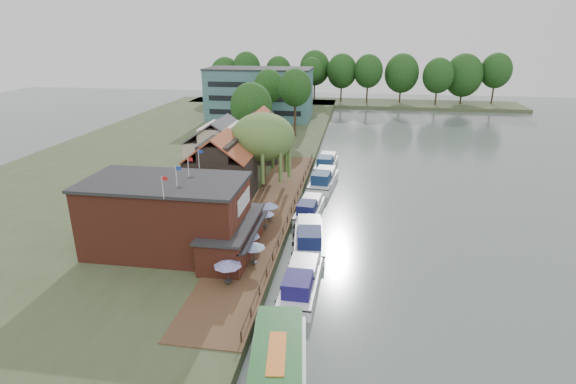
# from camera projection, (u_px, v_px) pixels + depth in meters

# --- Properties ---
(ground) EXTENTS (260.00, 260.00, 0.00)m
(ground) POSITION_uv_depth(u_px,v_px,m) (330.00, 265.00, 44.04)
(ground) COLOR #4E5A59
(ground) RESTS_ON ground
(land_bank) EXTENTS (50.00, 140.00, 1.00)m
(land_bank) POSITION_uv_depth(u_px,v_px,m) (176.00, 155.00, 80.73)
(land_bank) COLOR #384728
(land_bank) RESTS_ON ground
(quay_deck) EXTENTS (6.00, 50.00, 0.10)m
(quay_deck) POSITION_uv_depth(u_px,v_px,m) (269.00, 212.00, 54.14)
(quay_deck) COLOR #47301E
(quay_deck) RESTS_ON land_bank
(quay_rail) EXTENTS (0.20, 49.00, 1.00)m
(quay_rail) POSITION_uv_depth(u_px,v_px,m) (292.00, 208.00, 54.06)
(quay_rail) COLOR black
(quay_rail) RESTS_ON land_bank
(pub) EXTENTS (20.00, 11.00, 7.30)m
(pub) POSITION_uv_depth(u_px,v_px,m) (186.00, 217.00, 43.55)
(pub) COLOR maroon
(pub) RESTS_ON land_bank
(hotel_block) EXTENTS (25.40, 12.40, 12.30)m
(hotel_block) POSITION_uv_depth(u_px,v_px,m) (260.00, 94.00, 109.87)
(hotel_block) COLOR #38666B
(hotel_block) RESTS_ON land_bank
(cottage_a) EXTENTS (8.60, 7.60, 8.50)m
(cottage_a) POSITION_uv_depth(u_px,v_px,m) (221.00, 167.00, 57.44)
(cottage_a) COLOR black
(cottage_a) RESTS_ON land_bank
(cottage_b) EXTENTS (9.60, 8.60, 8.50)m
(cottage_b) POSITION_uv_depth(u_px,v_px,m) (221.00, 147.00, 67.17)
(cottage_b) COLOR beige
(cottage_b) RESTS_ON land_bank
(cottage_c) EXTENTS (7.60, 7.60, 8.50)m
(cottage_c) POSITION_uv_depth(u_px,v_px,m) (260.00, 135.00, 74.96)
(cottage_c) COLOR black
(cottage_c) RESTS_ON land_bank
(willow) EXTENTS (8.60, 8.60, 10.43)m
(willow) POSITION_uv_depth(u_px,v_px,m) (263.00, 151.00, 61.11)
(willow) COLOR #476B2D
(willow) RESTS_ON land_bank
(umbrella_0) EXTENTS (2.43, 2.43, 2.38)m
(umbrella_0) POSITION_uv_depth(u_px,v_px,m) (228.00, 272.00, 38.13)
(umbrella_0) COLOR navy
(umbrella_0) RESTS_ON quay_deck
(umbrella_1) EXTENTS (2.24, 2.24, 2.38)m
(umbrella_1) POSITION_uv_depth(u_px,v_px,m) (254.00, 254.00, 41.32)
(umbrella_1) COLOR navy
(umbrella_1) RESTS_ON quay_deck
(umbrella_2) EXTENTS (2.44, 2.44, 2.38)m
(umbrella_2) POSITION_uv_depth(u_px,v_px,m) (248.00, 243.00, 43.49)
(umbrella_2) COLOR #1C4C9C
(umbrella_2) RESTS_ON quay_deck
(umbrella_3) EXTENTS (2.19, 2.19, 2.38)m
(umbrella_3) POSITION_uv_depth(u_px,v_px,m) (264.00, 220.00, 48.78)
(umbrella_3) COLOR #1E1A92
(umbrella_3) RESTS_ON quay_deck
(umbrella_4) EXTENTS (2.14, 2.14, 2.38)m
(umbrella_4) POSITION_uv_depth(u_px,v_px,m) (269.00, 212.00, 50.88)
(umbrella_4) COLOR #1A3E94
(umbrella_4) RESTS_ON quay_deck
(cruiser_0) EXTENTS (3.53, 10.32, 2.50)m
(cruiser_0) POSITION_uv_depth(u_px,v_px,m) (301.00, 278.00, 39.20)
(cruiser_0) COLOR white
(cruiser_0) RESTS_ON ground
(cruiser_1) EXTENTS (4.64, 11.00, 2.62)m
(cruiser_1) POSITION_uv_depth(u_px,v_px,m) (309.00, 234.00, 47.61)
(cruiser_1) COLOR white
(cruiser_1) RESTS_ON ground
(cruiser_2) EXTENTS (3.76, 9.68, 2.28)m
(cruiser_2) POSITION_uv_depth(u_px,v_px,m) (309.00, 206.00, 55.61)
(cruiser_2) COLOR white
(cruiser_2) RESTS_ON ground
(cruiser_3) EXTENTS (4.50, 11.11, 2.66)m
(cruiser_3) POSITION_uv_depth(u_px,v_px,m) (323.00, 177.00, 65.94)
(cruiser_3) COLOR white
(cruiser_3) RESTS_ON ground
(cruiser_4) EXTENTS (3.98, 10.59, 2.54)m
(cruiser_4) POSITION_uv_depth(u_px,v_px,m) (326.00, 161.00, 74.38)
(cruiser_4) COLOR silver
(cruiser_4) RESTS_ON ground
(tour_boat) EXTENTS (5.55, 14.15, 3.01)m
(tour_boat) POSITION_uv_depth(u_px,v_px,m) (276.00, 379.00, 27.50)
(tour_boat) COLOR silver
(tour_boat) RESTS_ON ground
(swan) EXTENTS (0.44, 0.44, 0.44)m
(swan) POSITION_uv_depth(u_px,v_px,m) (286.00, 318.00, 35.52)
(swan) COLOR white
(swan) RESTS_ON ground
(bank_tree_0) EXTENTS (7.80, 7.80, 11.86)m
(bank_tree_0) POSITION_uv_depth(u_px,v_px,m) (252.00, 114.00, 83.94)
(bank_tree_0) COLOR #143811
(bank_tree_0) RESTS_ON land_bank
(bank_tree_1) EXTENTS (6.59, 6.59, 13.69)m
(bank_tree_1) POSITION_uv_depth(u_px,v_px,m) (295.00, 103.00, 91.01)
(bank_tree_1) COLOR #143811
(bank_tree_1) RESTS_ON land_bank
(bank_tree_2) EXTENTS (6.48, 6.48, 12.87)m
(bank_tree_2) POSITION_uv_depth(u_px,v_px,m) (269.00, 99.00, 99.62)
(bank_tree_2) COLOR #143811
(bank_tree_2) RESTS_ON land_bank
(bank_tree_3) EXTENTS (6.43, 6.43, 11.69)m
(bank_tree_3) POSITION_uv_depth(u_px,v_px,m) (290.00, 92.00, 115.11)
(bank_tree_3) COLOR #143811
(bank_tree_3) RESTS_ON land_bank
(bank_tree_4) EXTENTS (7.28, 7.28, 11.22)m
(bank_tree_4) POSITION_uv_depth(u_px,v_px,m) (297.00, 89.00, 123.15)
(bank_tree_4) COLOR #143811
(bank_tree_4) RESTS_ON land_bank
(bank_tree_5) EXTENTS (6.13, 6.13, 13.60)m
(bank_tree_5) POSITION_uv_depth(u_px,v_px,m) (311.00, 81.00, 130.36)
(bank_tree_5) COLOR #143811
(bank_tree_5) RESTS_ON land_bank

